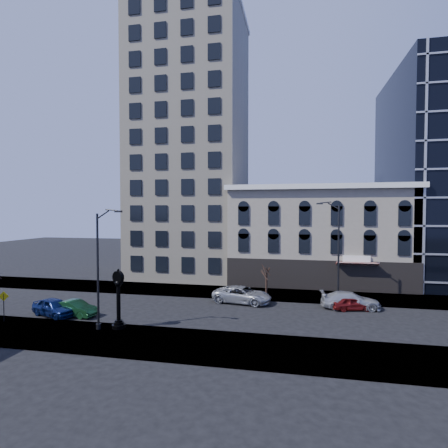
% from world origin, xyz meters
% --- Properties ---
extents(ground, '(160.00, 160.00, 0.00)m').
position_xyz_m(ground, '(0.00, 0.00, 0.00)').
color(ground, black).
rests_on(ground, ground).
extents(sidewalk_far, '(160.00, 6.00, 0.12)m').
position_xyz_m(sidewalk_far, '(0.00, 8.00, 0.06)').
color(sidewalk_far, gray).
rests_on(sidewalk_far, ground).
extents(sidewalk_near, '(160.00, 6.00, 0.12)m').
position_xyz_m(sidewalk_near, '(0.00, -8.00, 0.06)').
color(sidewalk_near, gray).
rests_on(sidewalk_near, ground).
extents(cream_tower, '(15.90, 15.40, 42.50)m').
position_xyz_m(cream_tower, '(-6.11, 18.88, 19.32)').
color(cream_tower, beige).
rests_on(cream_tower, ground).
extents(victorian_row, '(22.60, 11.19, 12.50)m').
position_xyz_m(victorian_row, '(12.00, 15.89, 6.00)').
color(victorian_row, gray).
rests_on(victorian_row, ground).
extents(street_clock, '(1.06, 1.06, 4.68)m').
position_xyz_m(street_clock, '(-4.41, -6.00, 2.24)').
color(street_clock, black).
rests_on(street_clock, sidewalk_near).
extents(street_lamp_near, '(2.46, 0.55, 9.52)m').
position_xyz_m(street_lamp_near, '(-5.13, -6.63, 7.30)').
color(street_lamp_near, black).
rests_on(street_lamp_near, sidewalk_near).
extents(street_lamp_far, '(2.66, 0.79, 10.37)m').
position_xyz_m(street_lamp_far, '(12.72, 6.14, 7.95)').
color(street_lamp_far, black).
rests_on(street_lamp_far, sidewalk_far).
extents(bare_tree_far, '(2.23, 2.23, 3.83)m').
position_xyz_m(bare_tree_far, '(6.06, 7.49, 3.00)').
color(bare_tree_far, '#322219').
rests_on(bare_tree_far, sidewalk_far).
extents(warning_sign, '(0.80, 0.28, 2.53)m').
position_xyz_m(warning_sign, '(-14.54, -6.44, 1.86)').
color(warning_sign, black).
rests_on(warning_sign, sidewalk_near).
extents(car_near_a, '(4.92, 3.27, 1.56)m').
position_xyz_m(car_near_a, '(-11.80, -3.84, 0.78)').
color(car_near_a, '#0C194C').
rests_on(car_near_a, ground).
extents(car_near_b, '(4.35, 2.13, 1.37)m').
position_xyz_m(car_near_b, '(-9.98, -3.48, 0.69)').
color(car_near_b, '#143F1E').
rests_on(car_near_b, ground).
extents(car_far_a, '(6.29, 3.67, 1.65)m').
position_xyz_m(car_far_a, '(3.90, 3.91, 0.82)').
color(car_far_a, '#A5A8AD').
rests_on(car_far_a, ground).
extents(car_far_b, '(5.59, 2.56, 1.58)m').
position_xyz_m(car_far_b, '(14.34, 3.85, 0.79)').
color(car_far_b, '#A5A8AD').
rests_on(car_far_b, ground).
extents(car_far_c, '(3.99, 2.33, 1.28)m').
position_xyz_m(car_far_c, '(14.39, 3.36, 0.64)').
color(car_far_c, maroon).
rests_on(car_far_c, ground).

